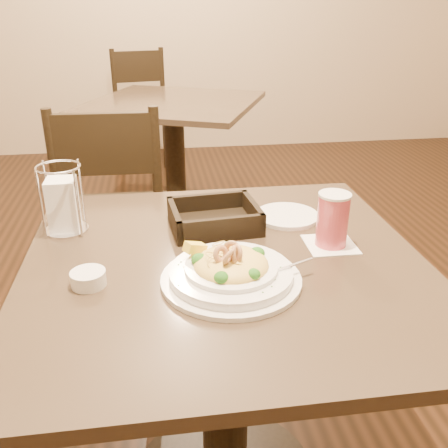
{
  "coord_description": "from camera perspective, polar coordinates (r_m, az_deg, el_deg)",
  "views": [
    {
      "loc": [
        -0.14,
        -0.98,
        1.28
      ],
      "look_at": [
        0.0,
        0.02,
        0.81
      ],
      "focal_mm": 40.0,
      "sensor_mm": 36.0,
      "label": 1
    }
  ],
  "objects": [
    {
      "name": "napkin_caddy",
      "position": [
        1.3,
        -17.92,
        2.26
      ],
      "size": [
        0.11,
        0.11,
        0.17
      ],
      "rotation": [
        0.0,
        0.0,
        -0.28
      ],
      "color": "silver",
      "rests_on": "main_table"
    },
    {
      "name": "drink_glass",
      "position": [
        1.19,
        12.3,
        0.43
      ],
      "size": [
        0.12,
        0.12,
        0.13
      ],
      "rotation": [
        0.0,
        0.0,
        -0.01
      ],
      "color": "white",
      "rests_on": "main_table"
    },
    {
      "name": "side_plate",
      "position": [
        1.35,
        7.2,
        0.93
      ],
      "size": [
        0.17,
        0.17,
        0.01
      ],
      "primitive_type": "cylinder",
      "rotation": [
        0.0,
        0.0,
        0.02
      ],
      "color": "white",
      "rests_on": "main_table"
    },
    {
      "name": "dining_chair_near",
      "position": [
        2.05,
        -12.38,
        1.67
      ],
      "size": [
        0.43,
        0.43,
        0.93
      ],
      "rotation": [
        0.0,
        0.0,
        3.11
      ],
      "color": "black",
      "rests_on": "ground"
    },
    {
      "name": "butter_ramekin",
      "position": [
        1.06,
        -15.24,
        -6.02
      ],
      "size": [
        0.08,
        0.08,
        0.03
      ],
      "primitive_type": "cylinder",
      "rotation": [
        0.0,
        0.0,
        0.09
      ],
      "color": "white",
      "rests_on": "main_table"
    },
    {
      "name": "background_table",
      "position": [
        2.98,
        -5.71,
        9.46
      ],
      "size": [
        1.18,
        1.18,
        0.73
      ],
      "rotation": [
        0.0,
        0.0,
        -0.41
      ],
      "color": "black",
      "rests_on": "ground"
    },
    {
      "name": "pasta_bowl",
      "position": [
        1.03,
        0.79,
        -5.32
      ],
      "size": [
        0.32,
        0.29,
        0.09
      ],
      "rotation": [
        0.0,
        0.0,
        0.19
      ],
      "color": "white",
      "rests_on": "main_table"
    },
    {
      "name": "main_table",
      "position": [
        1.25,
        0.13,
        -13.44
      ],
      "size": [
        0.9,
        0.9,
        0.73
      ],
      "color": "black",
      "rests_on": "ground"
    },
    {
      "name": "dining_chair_far",
      "position": [
        4.1,
        -9.84,
        13.32
      ],
      "size": [
        0.49,
        0.49,
        0.93
      ],
      "rotation": [
        0.0,
        0.0,
        3.32
      ],
      "color": "black",
      "rests_on": "ground"
    },
    {
      "name": "bread_basket",
      "position": [
        1.27,
        -1.09,
        0.52
      ],
      "size": [
        0.23,
        0.2,
        0.06
      ],
      "rotation": [
        0.0,
        0.0,
        0.1
      ],
      "color": "black",
      "rests_on": "main_table"
    }
  ]
}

